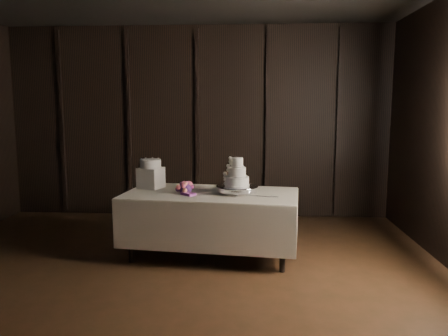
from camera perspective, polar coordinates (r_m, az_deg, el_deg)
room at (r=3.52m, az=-10.39°, el=3.77°), size 6.08×7.08×3.08m
display_table at (r=5.16m, az=-1.67°, el=-6.96°), size 2.10×1.26×0.76m
cake_stand at (r=5.01m, az=1.72°, el=-2.86°), size 0.64×0.64×0.09m
wedding_cake at (r=4.97m, az=1.45°, el=-0.92°), size 0.30×0.27×0.32m
bouquet at (r=5.06m, az=-5.07°, el=-2.64°), size 0.45×0.46×0.18m
box_pedestal at (r=5.43m, az=-9.53°, el=-1.27°), size 0.33×0.33×0.25m
small_cake at (r=5.40m, az=-9.57°, el=0.58°), size 0.34×0.34×0.10m
cake_knife at (r=4.87m, az=4.49°, el=-3.68°), size 0.36×0.15×0.01m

